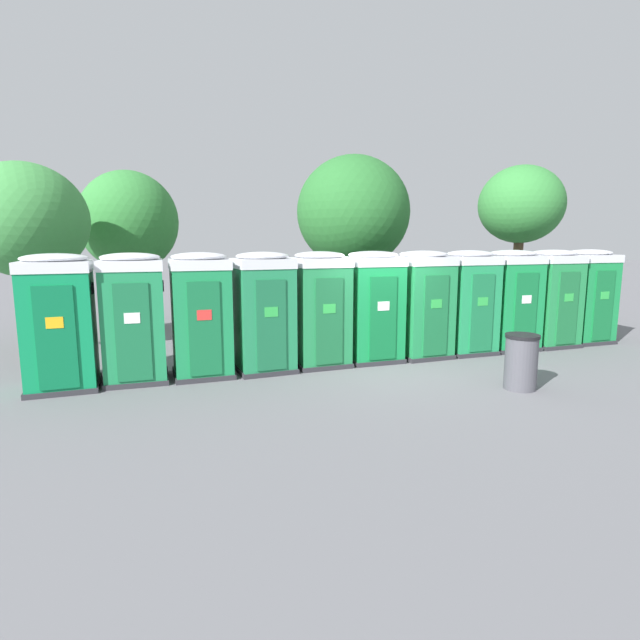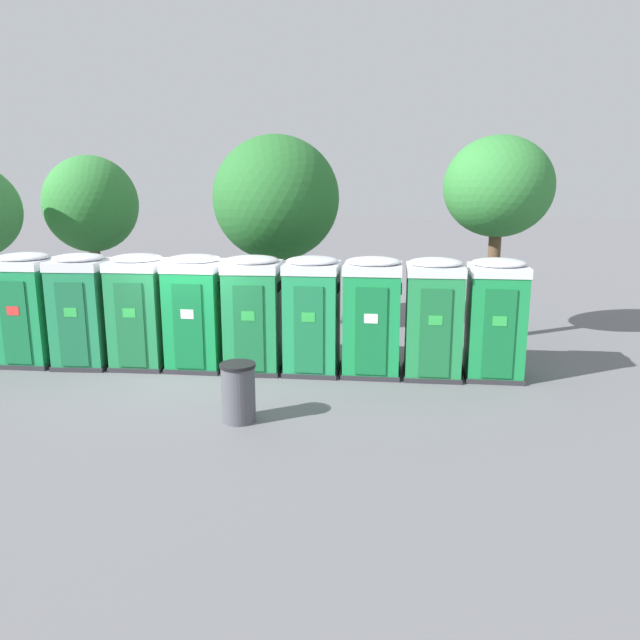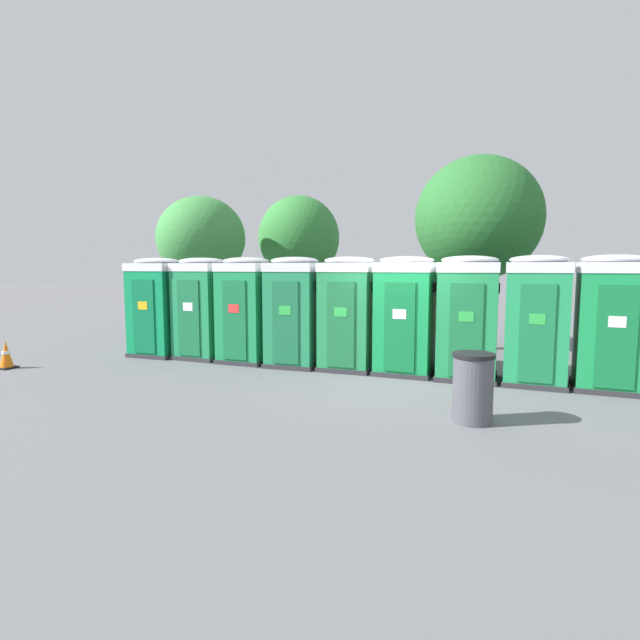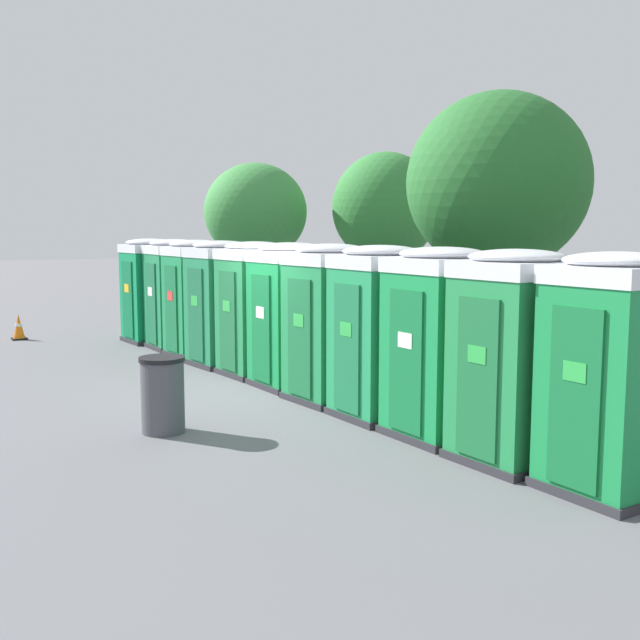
{
  "view_description": "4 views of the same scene",
  "coord_description": "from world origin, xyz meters",
  "px_view_note": "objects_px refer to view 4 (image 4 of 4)",
  "views": [
    {
      "loc": [
        -4.49,
        -10.11,
        2.76
      ],
      "look_at": [
        -1.32,
        0.36,
        1.03
      ],
      "focal_mm": 28.0,
      "sensor_mm": 36.0,
      "label": 1
    },
    {
      "loc": [
        4.69,
        -12.43,
        4.14
      ],
      "look_at": [
        2.73,
        0.56,
        1.16
      ],
      "focal_mm": 35.0,
      "sensor_mm": 36.0,
      "label": 2
    },
    {
      "loc": [
        2.63,
        -10.05,
        2.32
      ],
      "look_at": [
        -1.99,
        0.32,
        1.1
      ],
      "focal_mm": 28.0,
      "sensor_mm": 36.0,
      "label": 3
    },
    {
      "loc": [
        11.45,
        -5.78,
        2.77
      ],
      "look_at": [
        0.98,
        0.47,
        1.28
      ],
      "focal_mm": 42.0,
      "sensor_mm": 36.0,
      "label": 4
    }
  ],
  "objects_px": {
    "portapotty_2": "(196,298)",
    "portapotty_9": "(513,356)",
    "street_tree_3": "(256,212)",
    "portapotty_1": "(175,293)",
    "trash_can": "(163,394)",
    "traffic_cone": "(19,327)",
    "portapotty_7": "(379,331)",
    "portapotty_4": "(255,308)",
    "portapotty_6": "(329,322)",
    "portapotty_5": "(290,314)",
    "portapotty_0": "(150,290)",
    "portapotty_8": "(440,342)",
    "portapotty_10": "(613,373)",
    "street_tree_1": "(498,184)",
    "street_tree_2": "(385,209)",
    "portapotty_3": "(221,302)"
  },
  "relations": [
    {
      "from": "portapotty_7",
      "to": "portapotty_9",
      "type": "relative_size",
      "value": 1.0
    },
    {
      "from": "portapotty_1",
      "to": "street_tree_2",
      "type": "relative_size",
      "value": 0.52
    },
    {
      "from": "portapotty_1",
      "to": "portapotty_9",
      "type": "bearing_deg",
      "value": 2.35
    },
    {
      "from": "portapotty_1",
      "to": "portapotty_6",
      "type": "bearing_deg",
      "value": 2.3
    },
    {
      "from": "portapotty_1",
      "to": "portapotty_0",
      "type": "bearing_deg",
      "value": -172.43
    },
    {
      "from": "portapotty_1",
      "to": "traffic_cone",
      "type": "relative_size",
      "value": 3.97
    },
    {
      "from": "portapotty_6",
      "to": "portapotty_8",
      "type": "height_order",
      "value": "same"
    },
    {
      "from": "portapotty_1",
      "to": "portapotty_3",
      "type": "distance_m",
      "value": 2.59
    },
    {
      "from": "portapotty_0",
      "to": "portapotty_2",
      "type": "height_order",
      "value": "same"
    },
    {
      "from": "portapotty_6",
      "to": "portapotty_8",
      "type": "bearing_deg",
      "value": 3.01
    },
    {
      "from": "portapotty_4",
      "to": "portapotty_10",
      "type": "relative_size",
      "value": 1.0
    },
    {
      "from": "portapotty_10",
      "to": "street_tree_3",
      "type": "bearing_deg",
      "value": 168.83
    },
    {
      "from": "portapotty_0",
      "to": "portapotty_1",
      "type": "bearing_deg",
      "value": 7.57
    },
    {
      "from": "portapotty_0",
      "to": "traffic_cone",
      "type": "relative_size",
      "value": 3.97
    },
    {
      "from": "portapotty_2",
      "to": "street_tree_2",
      "type": "relative_size",
      "value": 0.52
    },
    {
      "from": "portapotty_1",
      "to": "portapotty_10",
      "type": "height_order",
      "value": "same"
    },
    {
      "from": "portapotty_0",
      "to": "street_tree_1",
      "type": "distance_m",
      "value": 8.91
    },
    {
      "from": "street_tree_2",
      "to": "traffic_cone",
      "type": "height_order",
      "value": "street_tree_2"
    },
    {
      "from": "portapotty_1",
      "to": "street_tree_3",
      "type": "xyz_separation_m",
      "value": [
        -2.54,
        3.34,
        1.96
      ]
    },
    {
      "from": "portapotty_9",
      "to": "traffic_cone",
      "type": "bearing_deg",
      "value": -166.11
    },
    {
      "from": "portapotty_5",
      "to": "portapotty_4",
      "type": "bearing_deg",
      "value": -177.08
    },
    {
      "from": "portapotty_0",
      "to": "street_tree_2",
      "type": "distance_m",
      "value": 6.84
    },
    {
      "from": "portapotty_9",
      "to": "street_tree_1",
      "type": "height_order",
      "value": "street_tree_1"
    },
    {
      "from": "portapotty_8",
      "to": "portapotty_10",
      "type": "bearing_deg",
      "value": 3.41
    },
    {
      "from": "portapotty_9",
      "to": "trash_can",
      "type": "height_order",
      "value": "portapotty_9"
    },
    {
      "from": "portapotty_9",
      "to": "portapotty_3",
      "type": "bearing_deg",
      "value": -177.21
    },
    {
      "from": "portapotty_6",
      "to": "traffic_cone",
      "type": "xyz_separation_m",
      "value": [
        -9.74,
        -3.2,
        -0.97
      ]
    },
    {
      "from": "portapotty_4",
      "to": "portapotty_5",
      "type": "distance_m",
      "value": 1.29
    },
    {
      "from": "portapotty_0",
      "to": "portapotty_2",
      "type": "bearing_deg",
      "value": 4.03
    },
    {
      "from": "street_tree_2",
      "to": "portapotty_1",
      "type": "bearing_deg",
      "value": -86.35
    },
    {
      "from": "street_tree_2",
      "to": "trash_can",
      "type": "xyz_separation_m",
      "value": [
        7.35,
        -9.01,
        -2.81
      ]
    },
    {
      "from": "trash_can",
      "to": "portapotty_2",
      "type": "bearing_deg",
      "value": 154.29
    },
    {
      "from": "street_tree_3",
      "to": "portapotty_6",
      "type": "bearing_deg",
      "value": -18.92
    },
    {
      "from": "portapotty_0",
      "to": "portapotty_6",
      "type": "height_order",
      "value": "same"
    },
    {
      "from": "street_tree_3",
      "to": "portapotty_1",
      "type": "bearing_deg",
      "value": -52.81
    },
    {
      "from": "portapotty_5",
      "to": "portapotty_7",
      "type": "xyz_separation_m",
      "value": [
        2.58,
        0.08,
        0.0
      ]
    },
    {
      "from": "portapotty_2",
      "to": "portapotty_9",
      "type": "xyz_separation_m",
      "value": [
        9.04,
        0.41,
        -0.0
      ]
    },
    {
      "from": "portapotty_5",
      "to": "traffic_cone",
      "type": "distance_m",
      "value": 9.08
    },
    {
      "from": "portapotty_2",
      "to": "street_tree_1",
      "type": "relative_size",
      "value": 0.48
    },
    {
      "from": "portapotty_4",
      "to": "traffic_cone",
      "type": "relative_size",
      "value": 3.97
    },
    {
      "from": "portapotty_7",
      "to": "trash_can",
      "type": "height_order",
      "value": "portapotty_7"
    },
    {
      "from": "traffic_cone",
      "to": "portapotty_9",
      "type": "bearing_deg",
      "value": 13.89
    },
    {
      "from": "portapotty_3",
      "to": "portapotty_8",
      "type": "relative_size",
      "value": 1.0
    },
    {
      "from": "portapotty_3",
      "to": "traffic_cone",
      "type": "bearing_deg",
      "value": -153.01
    },
    {
      "from": "street_tree_1",
      "to": "trash_can",
      "type": "height_order",
      "value": "street_tree_1"
    },
    {
      "from": "portapotty_0",
      "to": "street_tree_2",
      "type": "bearing_deg",
      "value": 82.22
    },
    {
      "from": "street_tree_3",
      "to": "portapotty_3",
      "type": "bearing_deg",
      "value": -32.76
    },
    {
      "from": "traffic_cone",
      "to": "portapotty_4",
      "type": "bearing_deg",
      "value": 23.55
    },
    {
      "from": "portapotty_1",
      "to": "street_tree_2",
      "type": "bearing_deg",
      "value": 93.65
    },
    {
      "from": "portapotty_10",
      "to": "portapotty_9",
      "type": "bearing_deg",
      "value": -174.44
    }
  ]
}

